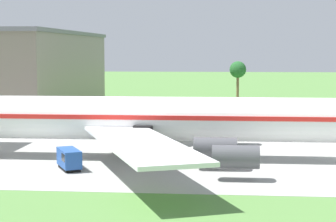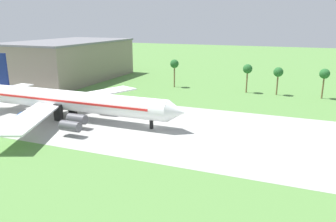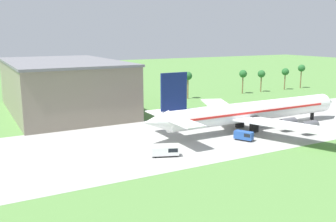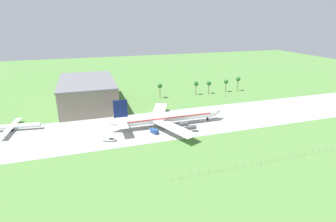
% 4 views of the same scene
% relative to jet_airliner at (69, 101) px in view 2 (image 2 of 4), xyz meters
% --- Properties ---
extents(ground_plane, '(600.00, 600.00, 0.00)m').
position_rel_jet_airliner_xyz_m(ground_plane, '(24.75, 2.60, -5.22)').
color(ground_plane, '#517F3D').
extents(taxiway_strip, '(320.00, 44.00, 0.02)m').
position_rel_jet_airliner_xyz_m(taxiway_strip, '(24.75, 2.60, -5.21)').
color(taxiway_strip, '#9E9E99').
rests_on(taxiway_strip, ground_plane).
extents(jet_airliner, '(69.76, 57.46, 17.84)m').
position_rel_jet_airliner_xyz_m(jet_airliner, '(0.00, 0.00, 0.00)').
color(jet_airliner, white).
rests_on(jet_airliner, ground_plane).
extents(fuel_truck, '(4.01, 5.23, 2.47)m').
position_rel_jet_airliner_xyz_m(fuel_truck, '(-9.70, -8.55, -3.89)').
color(fuel_truck, black).
rests_on(fuel_truck, ground_plane).
extents(terminal_building, '(36.72, 61.20, 18.16)m').
position_rel_jet_airliner_xyz_m(terminal_building, '(-41.54, 53.82, 3.88)').
color(terminal_building, slate).
rests_on(terminal_building, ground_plane).
extents(palm_tree_row, '(72.04, 3.60, 12.17)m').
position_rel_jet_airliner_xyz_m(palm_tree_row, '(51.02, 54.26, 3.97)').
color(palm_tree_row, brown).
rests_on(palm_tree_row, ground_plane).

